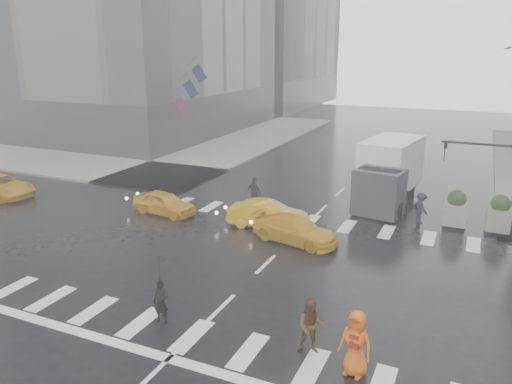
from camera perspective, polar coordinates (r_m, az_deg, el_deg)
The scene contains 16 objects.
ground at distance 21.41m, azimuth 1.11°, elevation -8.26°, with size 120.00×120.00×0.00m, color black.
sidewalk_nw at distance 45.47m, azimuth -12.98°, elevation 4.71°, with size 35.00×35.00×0.15m, color slate.
road_markings at distance 21.41m, azimuth 1.11°, elevation -8.25°, with size 18.00×48.00×0.01m, color silver, non-canonical shape.
traffic_signal_pole at distance 26.58m, azimuth 26.65°, elevation 2.21°, with size 4.45×0.42×4.50m.
planter_west at distance 27.30m, azimuth 21.86°, elevation -1.76°, with size 1.10×1.10×1.80m.
planter_mid at distance 27.33m, azimuth 26.03°, elevation -2.25°, with size 1.10×1.10×1.80m.
flag_cluster at distance 43.03m, azimuth -7.83°, elevation 11.83°, with size 2.87×3.06×4.69m.
pedestrian_black at distance 16.82m, azimuth -10.97°, elevation -9.57°, with size 0.98×1.00×2.43m.
pedestrian_brown at distance 15.51m, azimuth 6.32°, elevation -15.00°, with size 0.85×0.66×1.75m, color #422C17.
pedestrian_orange at distance 14.73m, azimuth 11.33°, elevation -16.59°, with size 1.07×0.81×1.96m.
pedestrian_far_a at distance 28.33m, azimuth -0.17°, elevation -0.06°, with size 1.07×0.65×1.83m, color black.
pedestrian_far_b at distance 27.40m, azimuth 18.33°, elevation -1.72°, with size 1.05×0.58×1.62m, color black.
taxi_front at distance 27.85m, azimuth -10.44°, elevation -1.24°, with size 1.49×3.71×1.26m, color orange.
taxi_mid at distance 25.41m, azimuth 1.36°, elevation -2.59°, with size 1.42×4.07×1.34m, color orange.
taxi_rear at distance 23.60m, azimuth 4.49°, elevation -4.30°, with size 1.72×3.74×1.23m, color orange.
box_truck at distance 29.94m, azimuth 14.84°, elevation 2.35°, with size 2.58×6.89×3.66m.
Camera 1 is at (7.62, -17.91, 8.91)m, focal length 35.00 mm.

